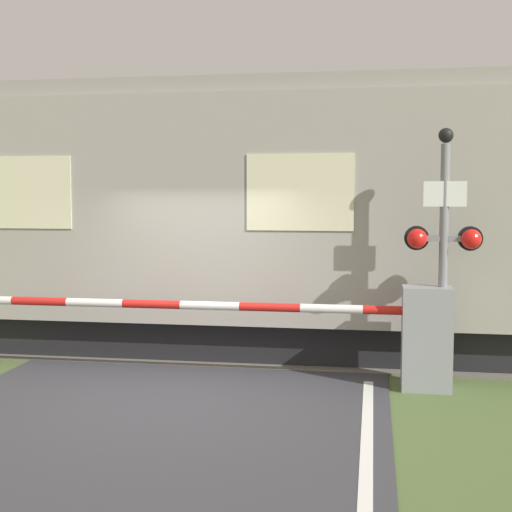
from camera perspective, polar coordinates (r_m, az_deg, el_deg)
ground_plane at (r=8.71m, az=-6.62°, el=-11.13°), size 80.00×80.00×0.00m
track_bed at (r=11.57m, az=-2.45°, el=-6.96°), size 36.00×3.20×0.13m
train at (r=11.13m, az=4.36°, el=3.14°), size 14.35×3.20×4.03m
crossing_barrier at (r=9.03m, az=9.83°, el=-5.98°), size 6.65×0.44×1.28m
signal_post at (r=8.97m, az=14.78°, el=1.07°), size 0.94×0.26×3.21m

